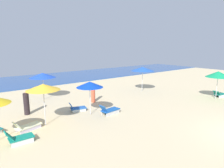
% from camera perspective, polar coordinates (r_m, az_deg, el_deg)
% --- Properties ---
extents(ocean, '(60.00, 10.44, 0.12)m').
position_cam_1_polar(ocean, '(30.08, -15.54, 1.86)').
color(ocean, '#2B5195').
rests_on(ocean, ground_plane).
extents(umbrella_0, '(2.39, 2.39, 2.58)m').
position_cam_1_polar(umbrella_0, '(20.25, 9.07, 4.45)').
color(umbrella_0, silver).
rests_on(umbrella_0, ground_plane).
extents(umbrella_1, '(1.82, 1.82, 2.34)m').
position_cam_1_polar(umbrella_1, '(13.07, -6.63, -0.14)').
color(umbrella_1, silver).
rests_on(umbrella_1, ground_plane).
extents(lounge_chair_1_0, '(1.30, 0.88, 0.65)m').
position_cam_1_polar(lounge_chair_1_0, '(14.40, -10.34, -7.02)').
color(lounge_chair_1_0, silver).
rests_on(lounge_chair_1_0, ground_plane).
extents(lounge_chair_1_1, '(1.55, 0.74, 0.76)m').
position_cam_1_polar(lounge_chair_1_1, '(13.53, -0.81, -7.81)').
color(lounge_chair_1_1, silver).
rests_on(lounge_chair_1_1, ground_plane).
extents(umbrella_2, '(2.08, 2.08, 2.53)m').
position_cam_1_polar(umbrella_2, '(19.31, 29.00, 2.55)').
color(umbrella_2, silver).
rests_on(umbrella_2, ground_plane).
extents(lounge_chair_2_0, '(1.39, 0.81, 0.65)m').
position_cam_1_polar(lounge_chair_2_0, '(20.62, 29.26, -2.66)').
color(lounge_chair_2_0, silver).
rests_on(lounge_chair_2_0, ground_plane).
extents(umbrella_3, '(2.26, 2.26, 2.39)m').
position_cam_1_polar(umbrella_3, '(17.94, -19.95, 2.43)').
color(umbrella_3, silver).
rests_on(umbrella_3, ground_plane).
extents(lounge_chair_4_1, '(1.27, 0.62, 0.73)m').
position_cam_1_polar(lounge_chair_4_1, '(10.73, -25.91, -14.21)').
color(lounge_chair_4_1, silver).
rests_on(lounge_chair_4_1, ground_plane).
extents(umbrella_5, '(1.96, 1.96, 2.53)m').
position_cam_1_polar(umbrella_5, '(11.86, -19.79, -0.88)').
color(umbrella_5, silver).
rests_on(umbrella_5, ground_plane).
extents(lounge_chair_5_0, '(1.58, 0.91, 0.66)m').
position_cam_1_polar(lounge_chair_5_0, '(12.07, -23.95, -11.44)').
color(lounge_chair_5_0, silver).
rests_on(lounge_chair_5_0, ground_plane).
extents(beachgoer_1, '(0.41, 0.41, 1.70)m').
position_cam_1_polar(beachgoer_1, '(16.32, -5.63, -2.68)').
color(beachgoer_1, '#D95738').
rests_on(beachgoer_1, ground_plane).
extents(beachgoer_3, '(0.51, 0.51, 1.74)m').
position_cam_1_polar(beachgoer_3, '(14.58, -24.08, -5.23)').
color(beachgoer_3, black).
rests_on(beachgoer_3, ground_plane).
extents(cooler_box_0, '(0.61, 0.63, 0.33)m').
position_cam_1_polar(cooler_box_0, '(21.58, -8.43, -1.08)').
color(cooler_box_0, red).
rests_on(cooler_box_0, ground_plane).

